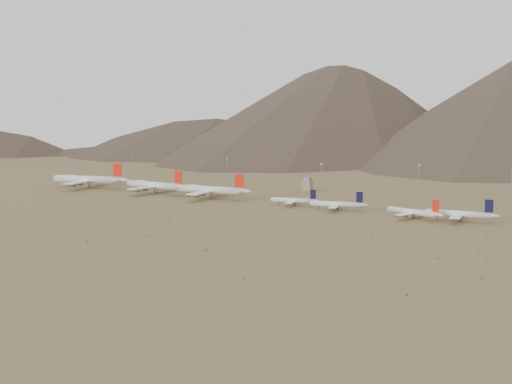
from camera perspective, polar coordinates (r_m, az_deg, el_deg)
The scene contains 16 objects.
ground at distance 418.16m, azimuth -5.49°, elevation -1.36°, with size 3000.00×3000.00×0.00m, color olive.
mountain_ridge at distance 1263.36m, azimuth 19.14°, elevation 10.81°, with size 4400.00×1000.00×300.00m.
widebody_west at distance 543.59m, azimuth -16.41°, elevation 1.22°, with size 77.36×60.95×23.42m.
widebody_centre at distance 490.77m, azimuth -10.07°, elevation 0.67°, with size 69.51×53.54×20.64m.
widebody_east at distance 453.83m, azimuth -4.60°, elevation 0.23°, with size 69.04×53.23×20.51m.
narrowbody_a at distance 414.60m, azimuth 3.90°, elevation -0.85°, with size 37.53×27.44×12.50m.
narrowbody_b at distance 396.77m, azimuth 8.20°, elevation -1.22°, with size 40.28×29.64×13.51m.
narrowbody_c at distance 372.82m, azimuth 15.55°, elevation -1.95°, with size 39.65×29.51×13.56m.
narrowbody_d at distance 372.04m, azimuth 19.79°, elevation -2.08°, with size 44.39×31.96×14.65m.
control_tower at distance 506.12m, azimuth 5.18°, elevation 0.74°, with size 8.00×8.00×12.00m.
mast_far_west at distance 620.09m, azimuth -12.30°, elevation 2.62°, with size 2.00×0.60×25.70m.
mast_west at distance 549.25m, azimuth -2.91°, elevation 2.20°, with size 2.00×0.60×25.70m.
mast_centre at distance 485.57m, azimuth 6.55°, elevation 1.51°, with size 2.00×0.60×25.70m.
mast_east at distance 488.43m, azimuth 15.96°, elevation 1.31°, with size 2.00×0.60×25.70m.
mast_far_east at distance 464.49m, azimuth 24.19°, elevation 0.66°, with size 2.00×0.60×25.70m.
desert_scrub at distance 304.52m, azimuth -3.28°, elevation -4.50°, with size 420.38×164.19×0.91m.
Camera 1 is at (239.07, -337.41, 62.04)m, focal length 40.00 mm.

